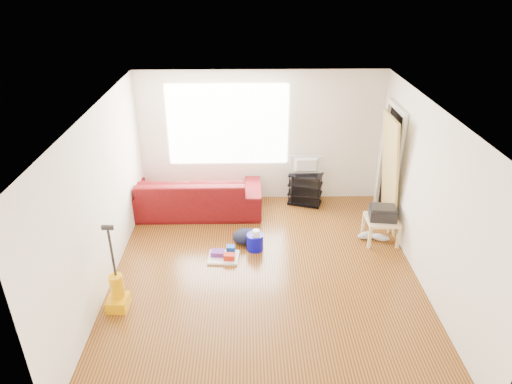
{
  "coord_description": "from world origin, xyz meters",
  "views": [
    {
      "loc": [
        -0.24,
        -5.49,
        4.19
      ],
      "look_at": [
        -0.12,
        0.6,
        1.08
      ],
      "focal_mm": 32.0,
      "sensor_mm": 36.0,
      "label": 1
    }
  ],
  "objects_px": {
    "backpack": "(245,242)",
    "tv_stand": "(305,189)",
    "cleaning_tray": "(224,255)",
    "bucket": "(255,249)",
    "sofa": "(194,211)",
    "side_table": "(382,222)",
    "vacuum": "(117,293)"
  },
  "relations": [
    {
      "from": "cleaning_tray",
      "to": "backpack",
      "type": "distance_m",
      "value": 0.56
    },
    {
      "from": "tv_stand",
      "to": "backpack",
      "type": "height_order",
      "value": "tv_stand"
    },
    {
      "from": "side_table",
      "to": "cleaning_tray",
      "type": "xyz_separation_m",
      "value": [
        -2.57,
        -0.47,
        -0.3
      ]
    },
    {
      "from": "cleaning_tray",
      "to": "vacuum",
      "type": "distance_m",
      "value": 1.77
    },
    {
      "from": "cleaning_tray",
      "to": "backpack",
      "type": "xyz_separation_m",
      "value": [
        0.33,
        0.45,
        -0.05
      ]
    },
    {
      "from": "sofa",
      "to": "cleaning_tray",
      "type": "relative_size",
      "value": 5.04
    },
    {
      "from": "bucket",
      "to": "backpack",
      "type": "height_order",
      "value": "bucket"
    },
    {
      "from": "side_table",
      "to": "bucket",
      "type": "bearing_deg",
      "value": -174.01
    },
    {
      "from": "side_table",
      "to": "vacuum",
      "type": "distance_m",
      "value": 4.25
    },
    {
      "from": "sofa",
      "to": "tv_stand",
      "type": "distance_m",
      "value": 2.14
    },
    {
      "from": "tv_stand",
      "to": "bucket",
      "type": "relative_size",
      "value": 2.58
    },
    {
      "from": "backpack",
      "to": "tv_stand",
      "type": "bearing_deg",
      "value": 28.97
    },
    {
      "from": "tv_stand",
      "to": "backpack",
      "type": "bearing_deg",
      "value": -112.43
    },
    {
      "from": "side_table",
      "to": "backpack",
      "type": "xyz_separation_m",
      "value": [
        -2.25,
        -0.02,
        -0.35
      ]
    },
    {
      "from": "bucket",
      "to": "vacuum",
      "type": "relative_size",
      "value": 0.22
    },
    {
      "from": "sofa",
      "to": "bucket",
      "type": "relative_size",
      "value": 9.25
    },
    {
      "from": "cleaning_tray",
      "to": "bucket",
      "type": "bearing_deg",
      "value": 26.88
    },
    {
      "from": "vacuum",
      "to": "backpack",
      "type": "bearing_deg",
      "value": 45.0
    },
    {
      "from": "bucket",
      "to": "backpack",
      "type": "xyz_separation_m",
      "value": [
        -0.16,
        0.2,
        0.0
      ]
    },
    {
      "from": "sofa",
      "to": "cleaning_tray",
      "type": "height_order",
      "value": "sofa"
    },
    {
      "from": "bucket",
      "to": "backpack",
      "type": "distance_m",
      "value": 0.26
    },
    {
      "from": "tv_stand",
      "to": "vacuum",
      "type": "bearing_deg",
      "value": -116.54
    },
    {
      "from": "sofa",
      "to": "cleaning_tray",
      "type": "distance_m",
      "value": 1.64
    },
    {
      "from": "tv_stand",
      "to": "side_table",
      "type": "xyz_separation_m",
      "value": [
        1.11,
        -1.31,
        0.03
      ]
    },
    {
      "from": "tv_stand",
      "to": "bucket",
      "type": "xyz_separation_m",
      "value": [
        -0.98,
        -1.53,
        -0.32
      ]
    },
    {
      "from": "sofa",
      "to": "vacuum",
      "type": "relative_size",
      "value": 2.0
    },
    {
      "from": "bucket",
      "to": "backpack",
      "type": "relative_size",
      "value": 0.63
    },
    {
      "from": "backpack",
      "to": "side_table",
      "type": "bearing_deg",
      "value": -20.0
    },
    {
      "from": "sofa",
      "to": "side_table",
      "type": "height_order",
      "value": "side_table"
    },
    {
      "from": "bucket",
      "to": "side_table",
      "type": "bearing_deg",
      "value": 5.99
    },
    {
      "from": "sofa",
      "to": "bucket",
      "type": "xyz_separation_m",
      "value": [
        1.11,
        -1.26,
        0.0
      ]
    },
    {
      "from": "tv_stand",
      "to": "side_table",
      "type": "relative_size",
      "value": 1.36
    }
  ]
}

